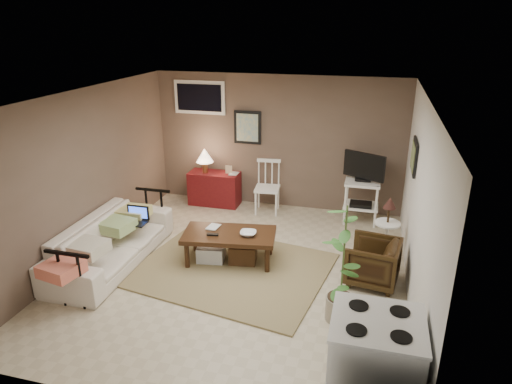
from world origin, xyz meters
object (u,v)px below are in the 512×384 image
(armchair, at_px, (373,260))
(spindle_chair, at_px, (267,188))
(tv_stand, at_px, (362,186))
(potted_plant, at_px, (343,260))
(coffee_table, at_px, (229,245))
(stove, at_px, (373,369))
(sofa, at_px, (110,235))
(red_console, at_px, (214,185))
(side_table, at_px, (388,221))

(armchair, bearing_deg, spindle_chair, -127.46)
(tv_stand, bearing_deg, potted_plant, -91.91)
(coffee_table, bearing_deg, armchair, -0.88)
(armchair, distance_m, stove, 2.24)
(sofa, distance_m, red_console, 2.55)
(sofa, relative_size, spindle_chair, 2.37)
(coffee_table, relative_size, sofa, 0.62)
(coffee_table, relative_size, spindle_chair, 1.46)
(side_table, xyz_separation_m, potted_plant, (-0.51, -1.62, 0.18))
(sofa, distance_m, armchair, 3.62)
(tv_stand, xyz_separation_m, armchair, (0.24, -1.94, -0.32))
(spindle_chair, xyz_separation_m, side_table, (2.06, -1.27, 0.15))
(armchair, bearing_deg, stove, 9.80)
(coffee_table, xyz_separation_m, tv_stand, (1.75, 1.91, 0.38))
(spindle_chair, bearing_deg, side_table, -31.70)
(sofa, distance_m, side_table, 3.93)
(sofa, distance_m, stove, 4.07)
(sofa, relative_size, red_console, 2.06)
(side_table, bearing_deg, spindle_chair, 148.30)
(sofa, relative_size, side_table, 2.32)
(spindle_chair, height_order, tv_stand, tv_stand)
(side_table, height_order, armchair, side_table)
(coffee_table, bearing_deg, red_console, 115.15)
(sofa, height_order, armchair, sofa)
(armchair, xyz_separation_m, stove, (0.04, -2.23, 0.16))
(potted_plant, bearing_deg, stove, -73.98)
(armchair, bearing_deg, potted_plant, -11.36)
(side_table, distance_m, stove, 2.94)
(tv_stand, bearing_deg, stove, -86.15)
(coffee_table, distance_m, sofa, 1.67)
(red_console, relative_size, stove, 1.08)
(sofa, height_order, spindle_chair, spindle_chair)
(tv_stand, xyz_separation_m, stove, (0.28, -4.17, -0.15))
(coffee_table, xyz_separation_m, side_table, (2.16, 0.67, 0.32))
(coffee_table, xyz_separation_m, potted_plant, (1.65, -0.95, 0.50))
(red_console, distance_m, armchair, 3.59)
(red_console, height_order, stove, red_console)
(sofa, distance_m, potted_plant, 3.32)
(spindle_chair, bearing_deg, red_console, 175.13)
(spindle_chair, distance_m, potted_plant, 3.30)
(tv_stand, relative_size, armchair, 1.85)
(red_console, distance_m, side_table, 3.40)
(tv_stand, height_order, armchair, tv_stand)
(sofa, height_order, potted_plant, potted_plant)
(red_console, relative_size, side_table, 1.12)
(spindle_chair, xyz_separation_m, potted_plant, (1.55, -2.89, 0.33))
(potted_plant, distance_m, stove, 1.39)
(spindle_chair, relative_size, armchair, 1.42)
(red_console, height_order, armchair, red_console)
(coffee_table, height_order, red_console, red_console)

